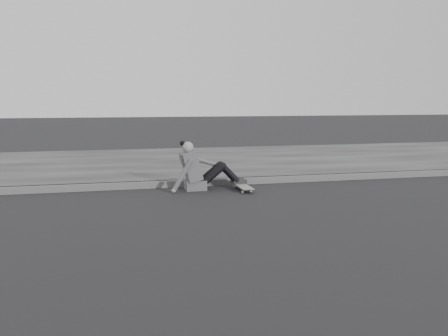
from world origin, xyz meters
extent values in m
plane|color=black|center=(0.00, 0.00, 0.00)|extent=(80.00, 80.00, 0.00)
cube|color=#545454|center=(0.00, 2.58, 0.06)|extent=(24.00, 0.16, 0.12)
cube|color=#393939|center=(0.00, 5.60, 0.06)|extent=(24.00, 6.00, 0.12)
cylinder|color=#A2A29D|center=(-1.90, 1.69, 0.03)|extent=(0.03, 0.05, 0.05)
cylinder|color=#A2A29D|center=(-1.75, 1.69, 0.03)|extent=(0.03, 0.05, 0.05)
cylinder|color=#A2A29D|center=(-1.90, 2.21, 0.03)|extent=(0.03, 0.05, 0.05)
cylinder|color=#A2A29D|center=(-1.75, 2.21, 0.03)|extent=(0.03, 0.05, 0.05)
cube|color=#2C2C2E|center=(-1.82, 1.69, 0.06)|extent=(0.16, 0.04, 0.03)
cube|color=#2C2C2E|center=(-1.82, 2.21, 0.06)|extent=(0.16, 0.04, 0.03)
cube|color=slate|center=(-1.82, 1.95, 0.08)|extent=(0.20, 0.78, 0.02)
cube|color=#4F4F51|center=(-2.62, 2.20, 0.09)|extent=(0.36, 0.34, 0.18)
cube|color=#4F4F51|center=(-2.69, 2.20, 0.43)|extent=(0.37, 0.40, 0.57)
cube|color=#4F4F51|center=(-2.82, 2.20, 0.55)|extent=(0.14, 0.30, 0.20)
cylinder|color=gray|center=(-2.74, 2.20, 0.67)|extent=(0.09, 0.09, 0.08)
sphere|color=gray|center=(-2.75, 2.20, 0.76)|extent=(0.20, 0.20, 0.20)
sphere|color=black|center=(-2.84, 2.22, 0.83)|extent=(0.09, 0.09, 0.09)
cylinder|color=black|center=(-2.31, 2.11, 0.28)|extent=(0.43, 0.13, 0.39)
cylinder|color=black|center=(-2.31, 2.29, 0.28)|extent=(0.43, 0.13, 0.39)
cylinder|color=black|center=(-2.01, 2.11, 0.28)|extent=(0.35, 0.11, 0.36)
cylinder|color=black|center=(-2.01, 2.29, 0.28)|extent=(0.35, 0.11, 0.36)
sphere|color=black|center=(-2.14, 2.11, 0.42)|extent=(0.13, 0.13, 0.13)
sphere|color=black|center=(-2.14, 2.29, 0.42)|extent=(0.13, 0.13, 0.13)
cube|color=#282828|center=(-1.82, 2.11, 0.12)|extent=(0.24, 0.08, 0.07)
cube|color=#282828|center=(-1.82, 2.29, 0.12)|extent=(0.24, 0.08, 0.07)
cylinder|color=#4F4F51|center=(-2.89, 1.99, 0.29)|extent=(0.38, 0.08, 0.58)
sphere|color=gray|center=(-3.04, 1.98, 0.04)|extent=(0.08, 0.08, 0.08)
cylinder|color=#4F4F51|center=(-2.45, 2.36, 0.49)|extent=(0.48, 0.08, 0.21)
camera|label=1|loc=(-4.25, -6.38, 1.59)|focal=40.00mm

